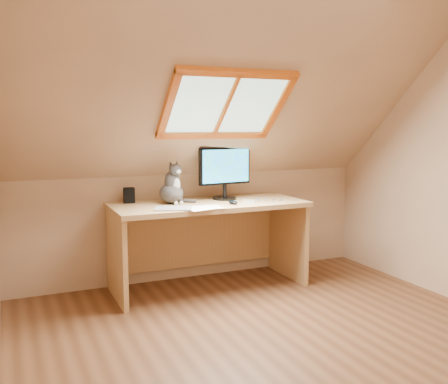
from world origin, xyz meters
TOP-DOWN VIEW (x-y plane):
  - ground at (0.00, 0.00)m, footprint 3.50×3.50m
  - room_shell at (0.00, -0.09)m, footprint 3.52×3.52m
  - desk at (-0.02, 1.45)m, footprint 1.71×0.75m
  - monitor at (0.19, 1.48)m, footprint 0.52×0.22m
  - cat at (-0.33, 1.44)m, footprint 0.28×0.30m
  - desk_speaker at (-0.67, 1.63)m, footprint 0.10×0.10m
  - graphics_tablet at (-0.42, 1.15)m, footprint 0.36×0.32m
  - mouse at (0.13, 1.18)m, footprint 0.08×0.11m
  - papers at (-0.12, 1.12)m, footprint 0.35×0.30m
  - cables at (0.45, 1.26)m, footprint 0.51×0.26m

SIDE VIEW (x-z plane):
  - ground at x=0.00m, z-range 0.00..0.00m
  - desk at x=-0.02m, z-range 0.16..0.94m
  - papers at x=-0.12m, z-range 0.78..0.79m
  - cables at x=0.45m, z-range 0.78..0.79m
  - graphics_tablet at x=-0.42m, z-range 0.78..0.79m
  - mouse at x=0.13m, z-range 0.78..0.81m
  - desk_speaker at x=-0.67m, z-range 0.78..0.91m
  - cat at x=-0.33m, z-range 0.73..1.11m
  - monitor at x=0.19m, z-range 0.82..1.30m
  - room_shell at x=0.00m, z-range 0.23..2.64m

